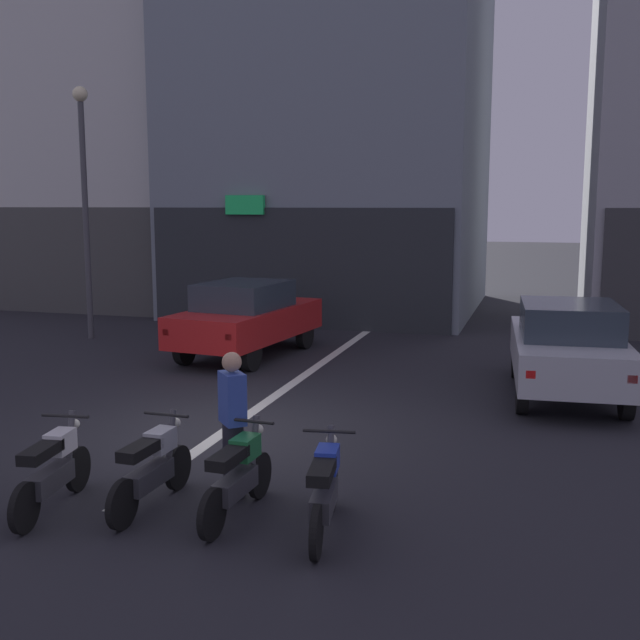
{
  "coord_description": "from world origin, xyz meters",
  "views": [
    {
      "loc": [
        4.37,
        -9.75,
        3.27
      ],
      "look_at": [
        0.87,
        2.0,
        1.4
      ],
      "focal_mm": 42.4,
      "sensor_mm": 36.0,
      "label": 1
    }
  ],
  "objects_px": {
    "motorcycle_silver_row_left_mid": "(152,467)",
    "motorcycle_white_row_leftmost": "(53,469)",
    "motorcycle_green_row_centre": "(238,475)",
    "car_silver_parked_kerbside": "(567,346)",
    "street_lamp": "(84,185)",
    "motorcycle_blue_row_right_mid": "(325,489)",
    "car_red_crossing_near": "(247,316)",
    "person_by_motorcycles": "(233,424)"
  },
  "relations": [
    {
      "from": "car_red_crossing_near",
      "to": "street_lamp",
      "type": "bearing_deg",
      "value": 167.35
    },
    {
      "from": "motorcycle_silver_row_left_mid",
      "to": "motorcycle_white_row_leftmost",
      "type": "bearing_deg",
      "value": -159.78
    },
    {
      "from": "motorcycle_green_row_centre",
      "to": "motorcycle_blue_row_right_mid",
      "type": "bearing_deg",
      "value": -6.53
    },
    {
      "from": "car_red_crossing_near",
      "to": "car_silver_parked_kerbside",
      "type": "distance_m",
      "value": 6.78
    },
    {
      "from": "motorcycle_white_row_leftmost",
      "to": "motorcycle_silver_row_left_mid",
      "type": "height_order",
      "value": "same"
    },
    {
      "from": "car_silver_parked_kerbside",
      "to": "motorcycle_blue_row_right_mid",
      "type": "relative_size",
      "value": 2.54
    },
    {
      "from": "street_lamp",
      "to": "motorcycle_green_row_centre",
      "type": "xyz_separation_m",
      "value": [
        7.7,
        -9.01,
        -3.28
      ]
    },
    {
      "from": "person_by_motorcycles",
      "to": "car_silver_parked_kerbside",
      "type": "bearing_deg",
      "value": 57.53
    },
    {
      "from": "motorcycle_silver_row_left_mid",
      "to": "motorcycle_green_row_centre",
      "type": "xyz_separation_m",
      "value": [
        0.99,
        0.03,
        0.0
      ]
    },
    {
      "from": "street_lamp",
      "to": "motorcycle_white_row_leftmost",
      "type": "height_order",
      "value": "street_lamp"
    },
    {
      "from": "car_silver_parked_kerbside",
      "to": "motorcycle_green_row_centre",
      "type": "height_order",
      "value": "car_silver_parked_kerbside"
    },
    {
      "from": "car_red_crossing_near",
      "to": "motorcycle_silver_row_left_mid",
      "type": "bearing_deg",
      "value": -75.07
    },
    {
      "from": "motorcycle_green_row_centre",
      "to": "car_silver_parked_kerbside",
      "type": "bearing_deg",
      "value": 61.35
    },
    {
      "from": "car_red_crossing_near",
      "to": "motorcycle_white_row_leftmost",
      "type": "bearing_deg",
      "value": -82.22
    },
    {
      "from": "motorcycle_green_row_centre",
      "to": "motorcycle_white_row_leftmost",
      "type": "bearing_deg",
      "value": -168.67
    },
    {
      "from": "street_lamp",
      "to": "motorcycle_silver_row_left_mid",
      "type": "bearing_deg",
      "value": -53.43
    },
    {
      "from": "car_silver_parked_kerbside",
      "to": "motorcycle_green_row_centre",
      "type": "bearing_deg",
      "value": -118.65
    },
    {
      "from": "motorcycle_white_row_leftmost",
      "to": "motorcycle_green_row_centre",
      "type": "distance_m",
      "value": 2.02
    },
    {
      "from": "street_lamp",
      "to": "motorcycle_blue_row_right_mid",
      "type": "distance_m",
      "value": 13.02
    },
    {
      "from": "car_silver_parked_kerbside",
      "to": "person_by_motorcycles",
      "type": "relative_size",
      "value": 2.52
    },
    {
      "from": "street_lamp",
      "to": "motorcycle_green_row_centre",
      "type": "relative_size",
      "value": 3.62
    },
    {
      "from": "car_silver_parked_kerbside",
      "to": "motorcycle_white_row_leftmost",
      "type": "bearing_deg",
      "value": -129.02
    },
    {
      "from": "car_red_crossing_near",
      "to": "motorcycle_white_row_leftmost",
      "type": "distance_m",
      "value": 8.47
    },
    {
      "from": "motorcycle_blue_row_right_mid",
      "to": "motorcycle_white_row_leftmost",
      "type": "bearing_deg",
      "value": -174.53
    },
    {
      "from": "motorcycle_green_row_centre",
      "to": "street_lamp",
      "type": "bearing_deg",
      "value": 130.51
    },
    {
      "from": "motorcycle_white_row_leftmost",
      "to": "motorcycle_green_row_centre",
      "type": "bearing_deg",
      "value": 11.33
    },
    {
      "from": "car_silver_parked_kerbside",
      "to": "motorcycle_blue_row_right_mid",
      "type": "xyz_separation_m",
      "value": [
        -2.45,
        -6.41,
        -0.43
      ]
    },
    {
      "from": "motorcycle_white_row_leftmost",
      "to": "person_by_motorcycles",
      "type": "height_order",
      "value": "person_by_motorcycles"
    },
    {
      "from": "street_lamp",
      "to": "car_red_crossing_near",
      "type": "bearing_deg",
      "value": -12.65
    },
    {
      "from": "person_by_motorcycles",
      "to": "car_red_crossing_near",
      "type": "bearing_deg",
      "value": 110.96
    },
    {
      "from": "car_red_crossing_near",
      "to": "person_by_motorcycles",
      "type": "relative_size",
      "value": 2.56
    },
    {
      "from": "motorcycle_white_row_leftmost",
      "to": "street_lamp",
      "type": "bearing_deg",
      "value": 121.28
    },
    {
      "from": "street_lamp",
      "to": "motorcycle_white_row_leftmost",
      "type": "distance_m",
      "value": 11.49
    },
    {
      "from": "street_lamp",
      "to": "motorcycle_silver_row_left_mid",
      "type": "distance_m",
      "value": 11.73
    },
    {
      "from": "motorcycle_white_row_leftmost",
      "to": "person_by_motorcycles",
      "type": "bearing_deg",
      "value": 27.14
    },
    {
      "from": "motorcycle_white_row_leftmost",
      "to": "motorcycle_silver_row_left_mid",
      "type": "relative_size",
      "value": 1.0
    },
    {
      "from": "motorcycle_silver_row_left_mid",
      "to": "motorcycle_blue_row_right_mid",
      "type": "bearing_deg",
      "value": -2.35
    },
    {
      "from": "car_red_crossing_near",
      "to": "person_by_motorcycles",
      "type": "xyz_separation_m",
      "value": [
        2.87,
        -7.5,
        -0.03
      ]
    },
    {
      "from": "car_red_crossing_near",
      "to": "motorcycle_silver_row_left_mid",
      "type": "xyz_separation_m",
      "value": [
        2.14,
        -8.02,
        -0.43
      ]
    },
    {
      "from": "car_red_crossing_near",
      "to": "street_lamp",
      "type": "distance_m",
      "value": 5.48
    },
    {
      "from": "motorcycle_white_row_leftmost",
      "to": "person_by_motorcycles",
      "type": "xyz_separation_m",
      "value": [
        1.73,
        0.88,
        0.4
      ]
    },
    {
      "from": "motorcycle_white_row_leftmost",
      "to": "person_by_motorcycles",
      "type": "relative_size",
      "value": 1.0
    }
  ]
}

